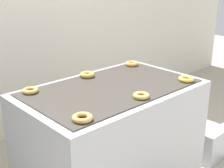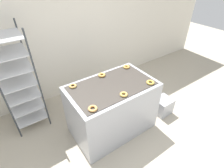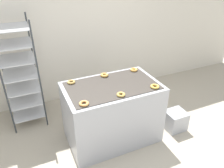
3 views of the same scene
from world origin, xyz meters
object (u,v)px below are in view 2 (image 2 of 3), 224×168
Objects in this scene: donut_near_left at (93,109)px; donut_near_center at (124,94)px; donut_far_center at (102,75)px; donut_far_right at (126,67)px; fryer_machine at (112,108)px; glaze_bin at (163,106)px; donut_near_right at (150,82)px; donut_far_left at (73,86)px; baking_rack_cart at (18,81)px.

donut_near_left and donut_near_center have the same top height.
donut_far_center is 1.04× the size of donut_far_right.
donut_far_right reaches higher than fryer_machine.
donut_near_left is 1.04× the size of donut_far_right.
donut_near_left is (-1.52, -0.05, 0.78)m from glaze_bin.
donut_far_right is (0.00, 0.58, 0.00)m from donut_near_right.
donut_near_left and donut_far_left have the same top height.
fryer_machine is 1.09m from glaze_bin.
donut_far_right is at bearing 30.04° from donut_near_left.
donut_near_left is at bearing -90.07° from donut_far_left.
donut_near_right is 1.06× the size of donut_far_right.
donut_near_left is at bearing -179.70° from donut_near_center.
donut_far_center is at bearing 178.17° from donut_far_right.
fryer_machine is 1.56m from baking_rack_cart.
donut_near_center is at bearing -91.61° from donut_far_center.
donut_near_center is at bearing -131.53° from donut_far_right.
donut_near_left is (0.63, -1.28, 0.05)m from baking_rack_cart.
glaze_bin is 1.29m from donut_near_center.
baking_rack_cart is at bearing 116.23° from donut_near_left.
fryer_machine is 11.17× the size of donut_near_left.
fryer_machine is at bearing -91.99° from donut_far_center.
donut_near_center is at bearing -91.22° from fryer_machine.
donut_near_center reaches higher than glaze_bin.
donut_near_left is at bearing -149.96° from donut_far_right.
fryer_machine is 4.16× the size of glaze_bin.
donut_near_right reaches higher than glaze_bin.
donut_near_right is 1.02× the size of donut_far_center.
donut_near_center is at bearing -48.76° from baking_rack_cart.
baking_rack_cart is 2.58m from glaze_bin.
glaze_bin is 2.79× the size of donut_far_right.
donut_far_center reaches higher than donut_near_center.
donut_near_right is at bearing -0.02° from donut_near_left.
donut_far_right is (1.63, -0.71, 0.05)m from baking_rack_cart.
donut_far_right is (1.00, 0.58, 0.00)m from donut_near_left.
donut_far_left is at bearing 89.93° from donut_near_left.
donut_near_center is 0.93× the size of donut_far_center.
donut_near_left is at bearing -178.03° from glaze_bin.
glaze_bin is 1.08m from donut_far_right.
baking_rack_cart reaches higher than donut_near_right.
glaze_bin is 2.68× the size of donut_near_left.
donut_far_center is at bearing 88.01° from fryer_machine.
donut_near_right is at bearing -30.46° from donut_far_left.
glaze_bin is at bearing -13.22° from fryer_machine.
fryer_machine is 11.02× the size of donut_near_right.
donut_near_right is (0.51, -0.00, 0.00)m from donut_near_center.
donut_near_center is (1.12, -1.28, 0.05)m from baking_rack_cart.
fryer_machine is at bearing -30.74° from donut_far_left.
donut_far_center is at bearing 49.54° from donut_near_left.
donut_far_right is at bearing 29.61° from fryer_machine.
donut_far_right is (0.50, 0.29, 0.48)m from fryer_machine.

